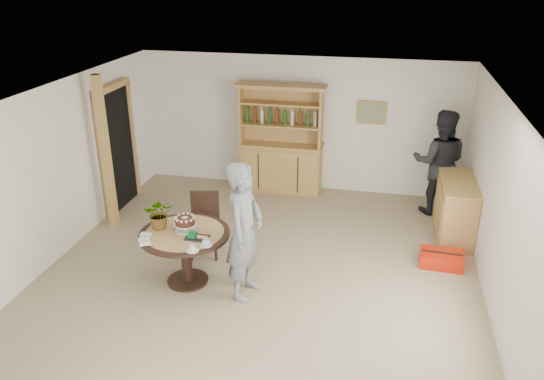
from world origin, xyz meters
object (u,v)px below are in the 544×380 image
Objects in this scene: sideboard at (456,209)px; red_suitcase at (441,259)px; teen_boy at (245,231)px; dining_chair at (205,220)px; dining_table at (185,242)px; hutch at (281,156)px; adult_person at (439,163)px.

red_suitcase is (-0.24, -0.96, -0.37)m from sideboard.
teen_boy reaches higher than red_suitcase.
dining_chair is 0.51× the size of teen_boy.
dining_table is 1.27× the size of dining_chair.
hutch is 3.61m from red_suitcase.
sideboard is (3.04, -1.24, -0.22)m from hutch.
adult_person is at bearing -7.59° from hutch.
adult_person is (3.42, 3.00, 0.31)m from dining_table.
teen_boy is (0.85, -0.10, 0.31)m from dining_table.
dining_table is (-3.66, -2.13, 0.13)m from sideboard.
red_suitcase is (0.00, -1.83, -0.81)m from adult_person.
hutch is 2.62m from dining_chair.
dining_table is 0.83m from dining_chair.
adult_person is at bearing 105.45° from sideboard.
hutch is at bearing 144.04° from red_suitcase.
hutch is 3.43m from dining_table.
red_suitcase is (2.57, 1.27, -0.82)m from teen_boy.
sideboard is 1.06m from red_suitcase.
red_suitcase is at bearing -56.25° from teen_boy.
teen_boy reaches higher than dining_table.
adult_person is (-0.24, 0.87, 0.44)m from sideboard.
dining_chair is (-0.02, 0.83, -0.07)m from dining_table.
dining_table is at bearing 45.08° from adult_person.
teen_boy is (0.87, -0.93, 0.38)m from dining_chair.
dining_table is 1.95× the size of red_suitcase.
hutch is at bearing 11.26° from teen_boy.
adult_person is (3.44, 2.17, 0.38)m from dining_chair.
teen_boy is at bearing -151.55° from red_suitcase.
adult_person is (2.57, 3.10, -0.01)m from teen_boy.
sideboard is 1.05× the size of dining_table.
dining_table is 3.65m from red_suitcase.
dining_chair is at bearing 50.50° from teen_boy.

